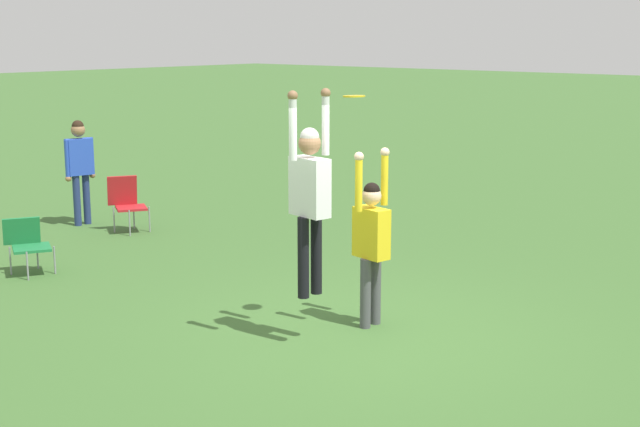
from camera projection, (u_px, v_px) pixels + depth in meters
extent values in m
plane|color=#3D662D|center=(356.00, 335.00, 9.69)|extent=(120.00, 120.00, 0.00)
cylinder|color=black|center=(303.00, 258.00, 9.19)|extent=(0.12, 0.12, 0.85)
cylinder|color=black|center=(316.00, 254.00, 9.34)|extent=(0.12, 0.12, 0.85)
cube|color=white|center=(310.00, 187.00, 9.12)|extent=(0.28, 0.49, 0.61)
sphere|color=#9E704C|center=(310.00, 143.00, 9.03)|extent=(0.23, 0.23, 0.23)
sphere|color=#B7B2AD|center=(310.00, 137.00, 9.02)|extent=(0.20, 0.20, 0.20)
cylinder|color=white|center=(293.00, 128.00, 8.81)|extent=(0.08, 0.08, 0.64)
sphere|color=#9E704C|center=(293.00, 96.00, 8.74)|extent=(0.10, 0.10, 0.10)
cylinder|color=white|center=(326.00, 124.00, 9.19)|extent=(0.08, 0.08, 0.64)
sphere|color=#9E704C|center=(326.00, 93.00, 9.12)|extent=(0.10, 0.10, 0.10)
cylinder|color=#4C4C51|center=(365.00, 294.00, 9.84)|extent=(0.12, 0.12, 0.79)
cylinder|color=#4C4C51|center=(376.00, 290.00, 9.98)|extent=(0.12, 0.12, 0.79)
cube|color=yellow|center=(371.00, 233.00, 9.78)|extent=(0.27, 0.45, 0.56)
sphere|color=beige|center=(372.00, 196.00, 9.70)|extent=(0.21, 0.21, 0.21)
sphere|color=black|center=(372.00, 191.00, 9.68)|extent=(0.18, 0.18, 0.18)
cylinder|color=yellow|center=(359.00, 184.00, 9.49)|extent=(0.08, 0.08, 0.59)
sphere|color=beige|center=(359.00, 157.00, 9.43)|extent=(0.10, 0.10, 0.10)
cylinder|color=yellow|center=(385.00, 179.00, 9.84)|extent=(0.08, 0.08, 0.59)
sphere|color=beige|center=(385.00, 152.00, 9.78)|extent=(0.10, 0.10, 0.10)
cylinder|color=yellow|center=(354.00, 96.00, 9.34)|extent=(0.24, 0.24, 0.02)
cylinder|color=gray|center=(130.00, 223.00, 14.32)|extent=(0.02, 0.02, 0.42)
cylinder|color=gray|center=(149.00, 219.00, 14.63)|extent=(0.02, 0.02, 0.42)
cylinder|color=gray|center=(114.00, 220.00, 14.58)|extent=(0.02, 0.02, 0.42)
cylinder|color=gray|center=(134.00, 216.00, 14.88)|extent=(0.02, 0.02, 0.42)
cube|color=#B21E23|center=(131.00, 208.00, 14.56)|extent=(0.66, 0.66, 0.04)
cube|color=#B21E23|center=(122.00, 190.00, 14.65)|extent=(0.47, 0.35, 0.49)
cylinder|color=gray|center=(27.00, 266.00, 11.77)|extent=(0.02, 0.02, 0.39)
cylinder|color=gray|center=(55.00, 260.00, 12.08)|extent=(0.02, 0.02, 0.39)
cylinder|color=gray|center=(10.00, 261.00, 12.03)|extent=(0.02, 0.02, 0.39)
cylinder|color=gray|center=(37.00, 255.00, 12.34)|extent=(0.02, 0.02, 0.39)
cube|color=#1E753D|center=(32.00, 248.00, 12.02)|extent=(0.66, 0.66, 0.04)
cube|color=#1E753D|center=(21.00, 231.00, 12.13)|extent=(0.48, 0.32, 0.37)
cylinder|color=navy|center=(77.00, 201.00, 15.06)|extent=(0.12, 0.12, 0.86)
cylinder|color=navy|center=(87.00, 199.00, 15.20)|extent=(0.12, 0.12, 0.86)
cube|color=blue|center=(79.00, 157.00, 14.98)|extent=(0.46, 0.29, 0.61)
sphere|color=#9E704C|center=(78.00, 130.00, 14.89)|extent=(0.23, 0.23, 0.23)
sphere|color=black|center=(78.00, 126.00, 14.88)|extent=(0.20, 0.20, 0.20)
cylinder|color=blue|center=(67.00, 159.00, 14.80)|extent=(0.08, 0.08, 0.65)
sphere|color=#9E704C|center=(68.00, 179.00, 14.87)|extent=(0.10, 0.10, 0.10)
cylinder|color=blue|center=(91.00, 156.00, 15.16)|extent=(0.08, 0.08, 0.65)
sphere|color=#9E704C|center=(92.00, 175.00, 15.23)|extent=(0.10, 0.10, 0.10)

